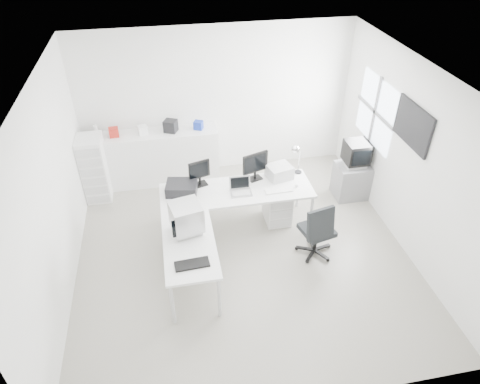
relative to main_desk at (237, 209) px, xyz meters
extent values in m
cube|color=beige|center=(-0.02, -0.60, -0.38)|extent=(5.00, 5.00, 0.01)
cube|color=white|center=(-0.02, -0.60, 2.42)|extent=(5.00, 5.00, 0.01)
cube|color=silver|center=(-0.02, 1.90, 1.02)|extent=(5.00, 0.02, 2.80)
cube|color=silver|center=(-2.52, -0.60, 1.02)|extent=(0.02, 5.00, 2.80)
cube|color=silver|center=(2.48, -0.60, 1.02)|extent=(0.02, 5.00, 2.80)
cube|color=white|center=(0.70, 0.05, -0.08)|extent=(0.40, 0.50, 0.60)
cube|color=black|center=(-0.85, 0.10, 0.46)|extent=(0.53, 0.45, 0.17)
cube|color=white|center=(0.65, -0.15, 0.38)|extent=(0.45, 0.15, 0.02)
sphere|color=white|center=(0.95, -0.10, 0.40)|extent=(0.06, 0.06, 0.06)
cube|color=#BEBEBE|center=(0.75, 0.22, 0.48)|extent=(0.45, 0.41, 0.22)
cube|color=black|center=(-0.85, -1.50, 0.39)|extent=(0.45, 0.20, 0.03)
cube|color=slate|center=(2.20, 0.49, -0.05)|extent=(0.59, 0.48, 0.65)
cube|color=white|center=(-1.11, 1.64, 0.14)|extent=(2.05, 0.51, 1.02)
cube|color=#AE2218|center=(-1.91, 1.64, 0.73)|extent=(0.18, 0.16, 0.16)
cube|color=white|center=(-1.41, 1.64, 0.73)|extent=(0.19, 0.18, 0.16)
cube|color=black|center=(-0.91, 1.64, 0.76)|extent=(0.28, 0.27, 0.22)
cube|color=#1731A1|center=(-0.41, 1.64, 0.73)|extent=(0.20, 0.19, 0.15)
cylinder|color=white|center=(-2.21, 1.68, 0.76)|extent=(0.07, 0.07, 0.22)
cube|color=white|center=(-2.30, 1.29, 0.23)|extent=(0.43, 0.51, 1.22)
camera|label=1|loc=(-0.97, -5.39, 4.31)|focal=32.00mm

